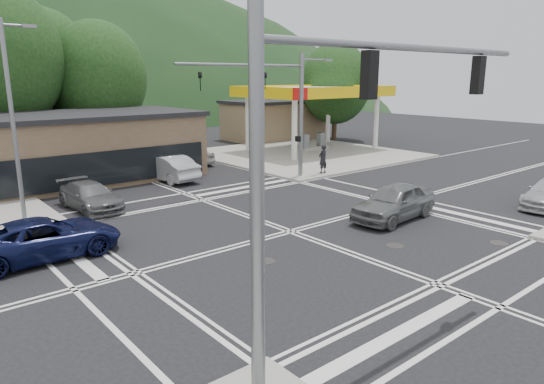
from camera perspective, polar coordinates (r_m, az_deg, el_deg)
ground at (r=21.12m, az=2.19°, el=-4.68°), size 120.00×120.00×0.00m
sidewalk_ne at (r=41.77m, az=3.82°, el=4.50°), size 16.00×16.00×0.15m
gas_station_canopy at (r=43.39m, az=4.95°, el=11.41°), size 12.32×8.34×5.75m
convenience_store at (r=52.27m, az=0.26°, el=8.36°), size 10.00×6.00×3.80m
tree_n_c at (r=41.50m, az=-19.84°, el=12.59°), size 7.60×7.60×10.87m
tree_n_e at (r=44.41m, az=-25.46°, el=12.95°), size 8.40×8.40×11.98m
tree_ne at (r=51.19m, az=7.49°, el=12.55°), size 7.20×7.20×9.99m
streetlight_nw at (r=24.48m, az=-28.18°, el=8.33°), size 2.50×0.25×9.00m
signal_mast_ne at (r=30.85m, az=1.73°, el=10.68°), size 11.65×0.30×8.00m
signal_mast_sw at (r=9.83m, az=6.58°, el=4.84°), size 9.14×0.28×8.00m
car_blue_west at (r=19.82m, az=-25.20°, el=-4.93°), size 5.46×2.55×1.51m
car_grey_center at (r=23.40m, az=14.17°, el=-1.11°), size 5.13×2.43×1.70m
car_queue_a at (r=31.96m, az=-12.18°, el=2.81°), size 2.21×5.14×1.65m
car_queue_b at (r=37.66m, az=-9.48°, el=4.41°), size 1.93×4.49×1.51m
car_northbound at (r=26.09m, az=-20.60°, el=-0.47°), size 2.22×4.78×1.35m
pedestrian at (r=33.05m, az=6.01°, el=3.90°), size 0.73×0.50×1.93m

